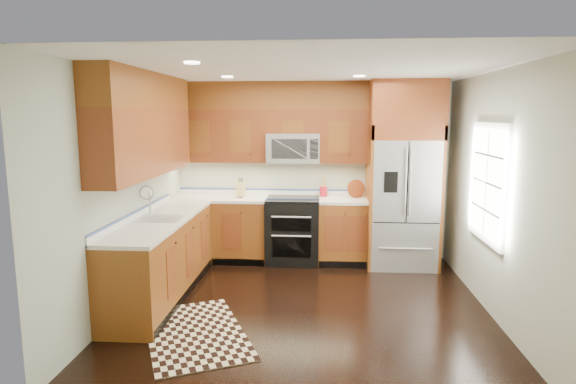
# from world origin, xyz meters

# --- Properties ---
(ground) EXTENTS (4.00, 4.00, 0.00)m
(ground) POSITION_xyz_m (0.00, 0.00, 0.00)
(ground) COLOR black
(ground) RESTS_ON ground
(wall_back) EXTENTS (4.00, 0.02, 2.60)m
(wall_back) POSITION_xyz_m (0.00, 2.00, 1.30)
(wall_back) COLOR #AFB6A3
(wall_back) RESTS_ON ground
(wall_left) EXTENTS (0.02, 4.00, 2.60)m
(wall_left) POSITION_xyz_m (-2.00, 0.00, 1.30)
(wall_left) COLOR #AFB6A3
(wall_left) RESTS_ON ground
(wall_right) EXTENTS (0.02, 4.00, 2.60)m
(wall_right) POSITION_xyz_m (2.00, 0.00, 1.30)
(wall_right) COLOR #AFB6A3
(wall_right) RESTS_ON ground
(window) EXTENTS (0.04, 1.10, 1.30)m
(window) POSITION_xyz_m (1.98, 0.20, 1.40)
(window) COLOR white
(window) RESTS_ON ground
(base_cabinets) EXTENTS (2.85, 3.00, 0.90)m
(base_cabinets) POSITION_xyz_m (-1.23, 0.90, 0.45)
(base_cabinets) COLOR brown
(base_cabinets) RESTS_ON ground
(countertop) EXTENTS (2.86, 3.01, 0.04)m
(countertop) POSITION_xyz_m (-1.09, 1.01, 0.92)
(countertop) COLOR silver
(countertop) RESTS_ON base_cabinets
(upper_cabinets) EXTENTS (2.85, 3.00, 1.15)m
(upper_cabinets) POSITION_xyz_m (-1.15, 1.09, 2.02)
(upper_cabinets) COLOR brown
(upper_cabinets) RESTS_ON ground
(range) EXTENTS (0.76, 0.67, 0.95)m
(range) POSITION_xyz_m (-0.25, 1.67, 0.47)
(range) COLOR black
(range) RESTS_ON ground
(microwave) EXTENTS (0.76, 0.40, 0.42)m
(microwave) POSITION_xyz_m (-0.25, 1.80, 1.66)
(microwave) COLOR #B2B2B7
(microwave) RESTS_ON ground
(refrigerator) EXTENTS (0.98, 0.75, 2.60)m
(refrigerator) POSITION_xyz_m (1.30, 1.63, 1.30)
(refrigerator) COLOR #B2B2B7
(refrigerator) RESTS_ON ground
(sink_faucet) EXTENTS (0.54, 0.44, 0.37)m
(sink_faucet) POSITION_xyz_m (-1.73, 0.23, 0.99)
(sink_faucet) COLOR #B2B2B7
(sink_faucet) RESTS_ON countertop
(rug) EXTENTS (1.44, 1.74, 0.01)m
(rug) POSITION_xyz_m (-1.06, -0.76, 0.01)
(rug) COLOR black
(rug) RESTS_ON ground
(knife_block) EXTENTS (0.12, 0.15, 0.28)m
(knife_block) POSITION_xyz_m (-1.02, 1.75, 1.05)
(knife_block) COLOR tan
(knife_block) RESTS_ON countertop
(utensil_crock) EXTENTS (0.14, 0.14, 0.31)m
(utensil_crock) POSITION_xyz_m (0.19, 1.90, 1.05)
(utensil_crock) COLOR #AC1525
(utensil_crock) RESTS_ON countertop
(cutting_board) EXTENTS (0.34, 0.34, 0.02)m
(cutting_board) POSITION_xyz_m (0.66, 1.82, 0.95)
(cutting_board) COLOR brown
(cutting_board) RESTS_ON countertop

